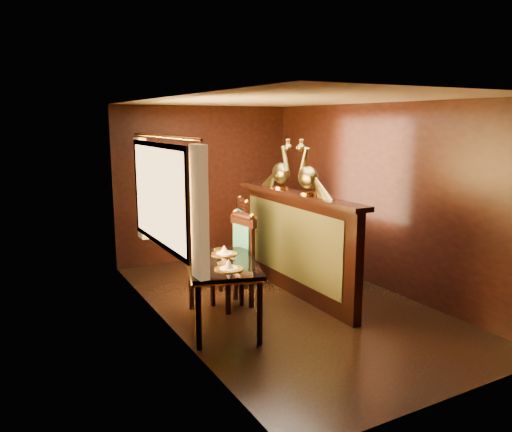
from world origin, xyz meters
The scene contains 8 objects.
ground centered at (0.00, 0.00, 0.00)m, with size 5.00×5.00×0.00m, color black.
room_shell centered at (-0.09, 0.02, 1.58)m, with size 3.04×5.04×2.52m.
partition centered at (0.32, 0.30, 0.71)m, with size 0.26×2.70×1.36m.
dining_table centered at (-0.97, -0.22, 0.67)m, with size 1.10×1.42×0.94m.
chair_left centered at (-0.52, 0.25, 0.61)m, with size 0.48×0.50×1.18m.
chair_right centered at (-0.19, 0.93, 0.64)m, with size 0.53×0.55×1.24m.
peacock_left centered at (0.33, 0.01, 1.70)m, with size 0.21×0.57×0.68m, color #16432E, non-canonical shape.
peacock_right centered at (0.33, 0.65, 1.70)m, with size 0.21×0.56×0.67m, color #16432E, non-canonical shape.
Camera 1 is at (-3.18, -5.04, 2.27)m, focal length 35.00 mm.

